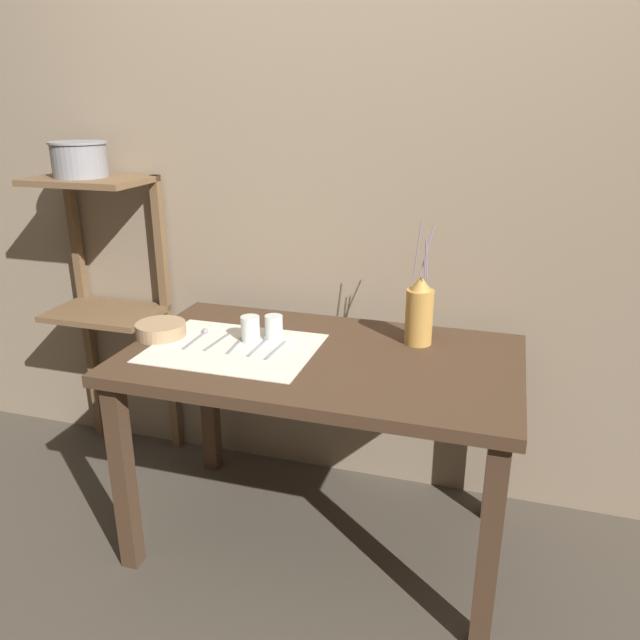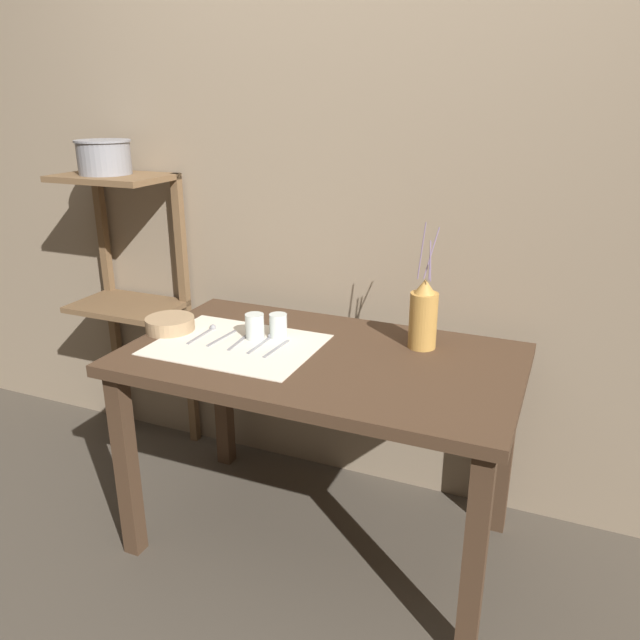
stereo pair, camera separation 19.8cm
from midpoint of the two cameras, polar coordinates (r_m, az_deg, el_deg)
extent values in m
plane|color=#473F35|center=(2.45, -2.39, -19.32)|extent=(12.00, 12.00, 0.00)
cube|color=gray|center=(2.39, 1.11, 11.45)|extent=(7.00, 0.06, 2.40)
cube|color=#422D1E|center=(2.08, -2.67, -3.69)|extent=(1.30, 0.75, 0.04)
cube|color=#422D1E|center=(2.27, -20.03, -13.44)|extent=(0.06, 0.06, 0.70)
cube|color=#422D1E|center=(1.90, 12.18, -19.81)|extent=(0.06, 0.06, 0.70)
cube|color=#422D1E|center=(2.72, -12.18, -6.76)|extent=(0.06, 0.06, 0.70)
cube|color=#422D1E|center=(2.42, 13.63, -10.40)|extent=(0.06, 0.06, 0.70)
cube|color=brown|center=(2.69, -22.44, 11.70)|extent=(0.45, 0.31, 0.02)
cube|color=brown|center=(2.80, -20.98, 0.57)|extent=(0.45, 0.31, 0.02)
cube|color=brown|center=(3.05, -22.42, 0.64)|extent=(0.04, 0.04, 1.25)
cube|color=brown|center=(2.81, -15.78, -0.14)|extent=(0.04, 0.04, 1.25)
cube|color=beige|center=(2.15, -10.56, -2.58)|extent=(0.55, 0.42, 0.00)
cylinder|color=#B7843D|center=(2.13, 6.44, 0.24)|extent=(0.09, 0.09, 0.19)
cone|color=#B7843D|center=(2.10, 6.56, 3.33)|extent=(0.07, 0.07, 0.05)
cylinder|color=slate|center=(2.06, 6.21, 6.47)|extent=(0.02, 0.01, 0.19)
cylinder|color=slate|center=(2.06, 7.01, 5.60)|extent=(0.02, 0.03, 0.13)
cylinder|color=slate|center=(2.07, 6.95, 5.57)|extent=(0.01, 0.03, 0.12)
cylinder|color=slate|center=(2.07, 7.07, 6.29)|extent=(0.04, 0.05, 0.17)
cylinder|color=#9E7F5B|center=(2.30, -16.76, -0.90)|extent=(0.18, 0.18, 0.05)
cylinder|color=silver|center=(2.18, -8.99, -0.85)|extent=(0.07, 0.07, 0.09)
cylinder|color=silver|center=(2.19, -6.84, -0.71)|extent=(0.06, 0.06, 0.08)
cube|color=gray|center=(2.23, -13.93, -1.88)|extent=(0.01, 0.16, 0.00)
sphere|color=gray|center=(2.29, -12.92, -1.09)|extent=(0.02, 0.02, 0.02)
cube|color=gray|center=(2.20, -11.98, -2.03)|extent=(0.02, 0.16, 0.00)
cube|color=gray|center=(2.16, -10.34, -2.29)|extent=(0.02, 0.16, 0.00)
cube|color=gray|center=(2.13, -8.40, -2.53)|extent=(0.01, 0.16, 0.00)
sphere|color=gray|center=(2.20, -7.48, -1.69)|extent=(0.02, 0.02, 0.02)
cube|color=gray|center=(2.10, -6.83, -2.83)|extent=(0.02, 0.16, 0.00)
cylinder|color=gray|center=(2.70, -23.19, 13.34)|extent=(0.21, 0.21, 0.13)
cylinder|color=gray|center=(2.69, -23.38, 14.67)|extent=(0.22, 0.22, 0.01)
camera|label=1|loc=(0.10, -92.80, -1.01)|focal=35.00mm
camera|label=2|loc=(0.10, 87.20, 1.01)|focal=35.00mm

